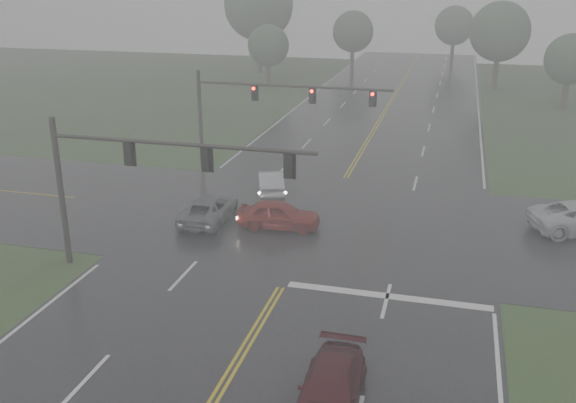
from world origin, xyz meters
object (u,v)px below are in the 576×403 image
(car_grey, at_px, (209,221))
(signal_gantry_near, at_px, (132,169))
(sedan_red, at_px, (279,228))
(signal_gantry_far, at_px, (258,102))
(sedan_silver, at_px, (271,193))

(car_grey, xyz_separation_m, signal_gantry_near, (-0.76, -6.51, 4.81))
(sedan_red, height_order, signal_gantry_far, signal_gantry_far)
(sedan_red, relative_size, signal_gantry_far, 0.33)
(signal_gantry_far, bearing_deg, car_grey, -88.58)
(sedan_red, xyz_separation_m, sedan_silver, (-1.99, 5.34, 0.00))
(signal_gantry_far, bearing_deg, signal_gantry_near, -91.82)
(car_grey, bearing_deg, sedan_silver, -112.34)
(car_grey, distance_m, signal_gantry_far, 10.93)
(sedan_red, xyz_separation_m, car_grey, (-3.92, -0.01, 0.00))
(signal_gantry_near, relative_size, signal_gantry_far, 0.90)
(sedan_red, xyz_separation_m, signal_gantry_near, (-4.68, -6.53, 4.81))
(signal_gantry_far, bearing_deg, sedan_silver, -64.41)
(sedan_silver, relative_size, signal_gantry_far, 0.32)
(signal_gantry_near, bearing_deg, sedan_red, 54.35)
(sedan_silver, xyz_separation_m, signal_gantry_near, (-2.69, -11.87, 4.81))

